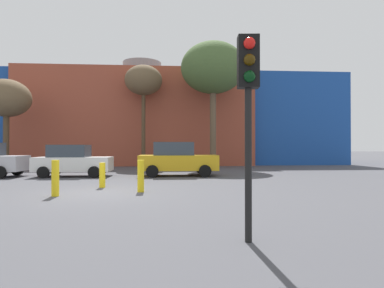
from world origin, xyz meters
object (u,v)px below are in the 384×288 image
object	(u,v)px
bare_tree_0	(144,82)
bollard_yellow_0	(141,176)
traffic_light_near_right	(248,90)
parked_car_2	(73,161)
parked_car_3	(177,159)
bare_tree_1	(213,69)
bollard_yellow_1	(102,175)
bare_tree_2	(6,99)
bollard_yellow_2	(55,178)

from	to	relation	value
bare_tree_0	bollard_yellow_0	bearing A→B (deg)	-85.60
traffic_light_near_right	bollard_yellow_0	world-z (taller)	traffic_light_near_right
parked_car_2	parked_car_3	distance (m)	5.76
parked_car_3	bare_tree_0	xyz separation A→B (m)	(-2.52, 7.58, 5.93)
bare_tree_1	bollard_yellow_1	size ratio (longest dim) A/B	9.75
bollard_yellow_1	parked_car_2	bearing A→B (deg)	118.14
traffic_light_near_right	bollard_yellow_1	world-z (taller)	traffic_light_near_right
bollard_yellow_0	parked_car_2	bearing A→B (deg)	124.21
bare_tree_2	bare_tree_0	bearing A→B (deg)	11.66
bare_tree_0	bollard_yellow_2	xyz separation A→B (m)	(-1.66, -14.72, -6.27)
parked_car_2	bare_tree_1	bearing A→B (deg)	35.93
bare_tree_0	parked_car_2	bearing A→B (deg)	-113.09
bare_tree_0	bollard_yellow_1	size ratio (longest dim) A/B	8.20
traffic_light_near_right	bare_tree_0	bearing A→B (deg)	-165.65
bare_tree_0	bollard_yellow_2	bearing A→B (deg)	-96.42
bare_tree_0	bollard_yellow_0	distance (m)	15.31
traffic_light_near_right	bollard_yellow_2	bearing A→B (deg)	-131.99
parked_car_3	bare_tree_0	world-z (taller)	bare_tree_0
bare_tree_1	bollard_yellow_2	xyz separation A→B (m)	(-7.07, -13.41, -7.07)
parked_car_3	traffic_light_near_right	distance (m)	12.70
parked_car_2	bollard_yellow_2	distance (m)	7.31
bare_tree_2	bollard_yellow_0	size ratio (longest dim) A/B	5.61
bollard_yellow_0	bollard_yellow_2	world-z (taller)	bollard_yellow_2
bare_tree_2	traffic_light_near_right	bearing A→B (deg)	-54.28
parked_car_2	bollard_yellow_0	bearing A→B (deg)	-55.79
bare_tree_1	bollard_yellow_0	distance (m)	15.10
parked_car_2	bare_tree_0	xyz separation A→B (m)	(3.23, 7.58, 6.00)
bollard_yellow_1	bollard_yellow_2	world-z (taller)	bollard_yellow_2
parked_car_3	bare_tree_1	xyz separation A→B (m)	(2.90, 6.27, 6.72)
parked_car_3	bollard_yellow_0	xyz separation A→B (m)	(-1.45, -6.33, -0.37)
parked_car_2	bare_tree_1	xyz separation A→B (m)	(8.65, 6.27, 6.80)
parked_car_3	bollard_yellow_1	size ratio (longest dim) A/B	4.40
traffic_light_near_right	bare_tree_2	bearing A→B (deg)	-139.71
parked_car_3	bare_tree_0	distance (m)	9.95
bare_tree_2	bollard_yellow_1	world-z (taller)	bare_tree_2
traffic_light_near_right	bare_tree_1	world-z (taller)	bare_tree_1
bollard_yellow_2	parked_car_2	bearing A→B (deg)	102.47
traffic_light_near_right	bollard_yellow_2	xyz separation A→B (m)	(-5.13, 5.41, -2.01)
bare_tree_2	bollard_yellow_2	size ratio (longest dim) A/B	5.43
parked_car_3	bollard_yellow_2	xyz separation A→B (m)	(-4.18, -7.14, -0.35)
bare_tree_0	traffic_light_near_right	bearing A→B (deg)	-80.22
parked_car_2	traffic_light_near_right	size ratio (longest dim) A/B	1.14
bare_tree_2	bollard_yellow_0	distance (m)	16.62
parked_car_2	bare_tree_2	bearing A→B (deg)	138.58
bare_tree_1	bollard_yellow_0	size ratio (longest dim) A/B	8.40
bollard_yellow_2	bollard_yellow_1	bearing A→B (deg)	64.13
parked_car_3	traffic_light_near_right	xyz separation A→B (m)	(0.95, -12.55, 1.67)
traffic_light_near_right	bollard_yellow_2	distance (m)	7.72
parked_car_2	parked_car_3	xyz separation A→B (m)	(5.76, 0.00, 0.08)
bollard_yellow_0	bollard_yellow_1	world-z (taller)	bollard_yellow_0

